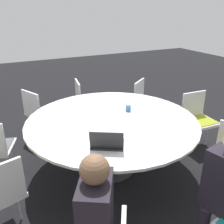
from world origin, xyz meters
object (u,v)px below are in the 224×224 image
Objects in this scene: chair_5 at (85,99)px; person_0 at (94,217)px; chair_3 at (198,116)px; chair_6 at (39,110)px; laptop at (107,143)px; coffee_cup at (128,108)px; chair_4 at (145,100)px.

chair_5 is 0.71× the size of person_0.
chair_3 is 1.00× the size of chair_5.
chair_6 is 2.62m from person_0.
laptop reaches higher than coffee_cup.
laptop is (0.73, -0.45, 0.10)m from person_0.
coffee_cup is (1.45, -1.10, 0.09)m from person_0.
chair_3 is 0.99m from chair_4.
chair_3 is 1.94m from chair_5.
chair_6 is (0.37, 1.80, 0.00)m from chair_4.
person_0 is 0.86m from laptop.
chair_4 is 2.13m from laptop.
chair_3 is 2.06× the size of laptop.
chair_4 is 1.84m from chair_6.
laptop is at bearing 137.73° from coffee_cup.
person_0 is at bearing -9.53° from chair_5.
chair_4 is 1.18m from coffee_cup.
chair_6 is at bearing -28.85° from chair_3.
chair_5 is 0.87m from chair_6.
chair_4 is 1.08m from chair_5.
chair_5 is 1.00× the size of chair_6.
laptop reaches higher than chair_6.
laptop is (-0.58, 1.80, 0.30)m from chair_3.
chair_6 is at bearing 40.12° from coffee_cup.
chair_6 is 1.93m from laptop.
chair_4 reaches higher than coffee_cup.
person_0 reaches higher than laptop.
chair_4 is 1.00× the size of chair_5.
chair_3 is 2.61m from person_0.
chair_4 is at bearing 53.88° from chair_6.
chair_3 is at bearing 51.32° from chair_5.
chair_3 is 1.00× the size of chair_6.
person_0 is (-2.76, 0.97, 0.19)m from chair_5.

